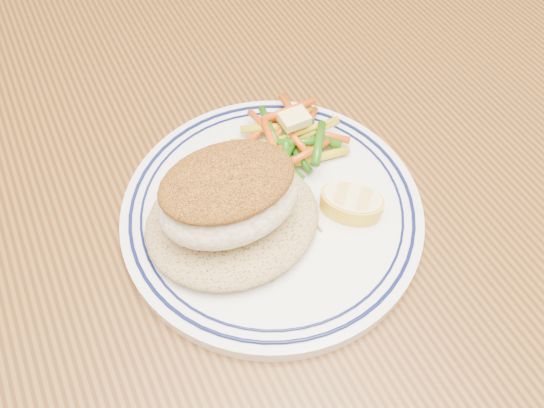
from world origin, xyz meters
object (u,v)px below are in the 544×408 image
Objects in this scene: plate at (272,211)px; vegetable_pile at (292,137)px; dining_table at (251,283)px; rice_pilaf at (232,218)px; fish_fillet at (228,195)px; lemon_wedge at (352,202)px.

vegetable_pile reaches higher than plate.
dining_table is 0.13m from rice_pilaf.
rice_pilaf is 0.04m from fish_fillet.
dining_table is at bearing -141.68° from vegetable_pile.
rice_pilaf is 1.36× the size of vegetable_pile.
lemon_wedge is at bearing -29.51° from plate.
vegetable_pile is at bearing 34.08° from fish_fillet.
dining_table is 21.20× the size of lemon_wedge.
lemon_wedge is (0.06, -0.03, 0.02)m from plate.
fish_fillet reaches higher than lemon_wedge.
vegetable_pile is (0.05, 0.05, 0.02)m from plate.
vegetable_pile is (0.09, 0.06, -0.04)m from fish_fillet.
fish_fillet is at bearing -145.92° from vegetable_pile.
vegetable_pile reaches higher than dining_table.
plate is (0.03, 0.01, 0.11)m from dining_table.
dining_table is at bearing -12.23° from rice_pilaf.
plate is 0.07m from vegetable_pile.
plate is 0.07m from fish_fillet.
lemon_wedge is at bearing -15.37° from fish_fillet.
dining_table is 10.22× the size of rice_pilaf.
lemon_wedge is (0.01, -0.09, -0.00)m from vegetable_pile.
dining_table is at bearing 162.06° from lemon_wedge.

